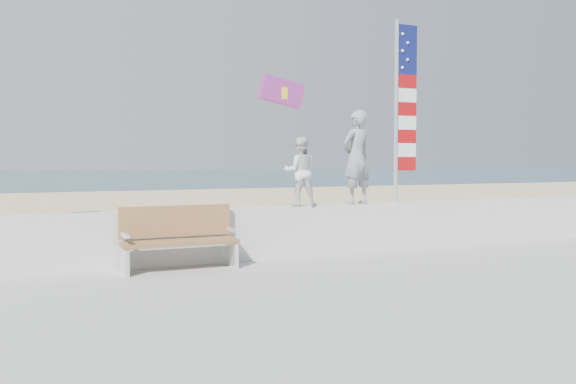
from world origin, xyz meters
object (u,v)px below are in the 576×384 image
at_px(adult, 357,157).
at_px(flag, 402,104).
at_px(child, 300,172).
at_px(bench, 179,237).

distance_m(adult, flag, 1.44).
xyz_separation_m(child, bench, (-2.33, -0.45, -1.01)).
xyz_separation_m(adult, flag, (1.00, -0.00, 1.04)).
distance_m(adult, bench, 3.75).
distance_m(child, flag, 2.52).
distance_m(adult, child, 1.20).
bearing_deg(bench, adult, 7.39).
bearing_deg(bench, flag, 5.76).
xyz_separation_m(adult, bench, (-3.50, -0.45, -1.27)).
bearing_deg(child, adult, -162.89).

